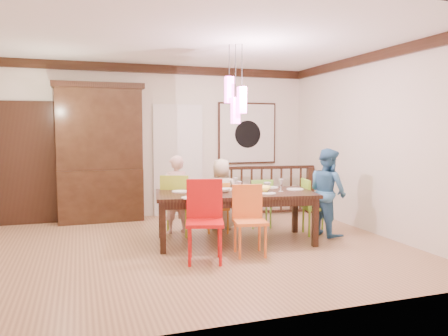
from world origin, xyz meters
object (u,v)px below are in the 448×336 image
object	(u,v)px
balustrade	(266,189)
china_hutch	(100,153)
dining_table	(235,197)
person_end_right	(328,192)
person_far_left	(176,194)
chair_far_left	(177,200)
chair_end_right	(316,203)
person_far_mid	(221,194)

from	to	relation	value
balustrade	china_hutch	bearing A→B (deg)	-178.34
china_hutch	balustrade	size ratio (longest dim) A/B	1.28
dining_table	person_end_right	xyz separation A→B (m)	(1.54, -0.05, 0.02)
person_far_left	chair_far_left	bearing A→B (deg)	76.66
chair_end_right	person_far_mid	xyz separation A→B (m)	(-1.32, 0.85, 0.09)
dining_table	chair_far_left	bearing A→B (deg)	145.24
person_far_mid	person_end_right	world-z (taller)	person_end_right
china_hutch	person_far_left	world-z (taller)	china_hutch
dining_table	person_end_right	size ratio (longest dim) A/B	1.78
person_far_left	chair_end_right	bearing A→B (deg)	152.33
chair_end_right	china_hutch	world-z (taller)	china_hutch
dining_table	balustrade	xyz separation A→B (m)	(1.32, 1.83, -0.18)
dining_table	person_far_mid	xyz separation A→B (m)	(0.07, 0.88, -0.08)
dining_table	person_far_mid	bearing A→B (deg)	94.24
chair_end_right	balustrade	world-z (taller)	balustrade
dining_table	china_hutch	distance (m)	2.90
balustrade	chair_end_right	bearing A→B (deg)	-79.89
chair_far_left	person_far_left	world-z (taller)	person_far_left
dining_table	person_end_right	world-z (taller)	person_end_right
chair_far_left	person_far_left	distance (m)	0.17
person_end_right	dining_table	bearing A→B (deg)	81.85
china_hutch	balustrade	bearing A→B (deg)	-6.29
chair_far_left	chair_end_right	size ratio (longest dim) A/B	1.09
balustrade	person_far_mid	bearing A→B (deg)	-134.65
person_far_left	person_far_mid	xyz separation A→B (m)	(0.79, 0.03, -0.03)
person_end_right	chair_far_left	bearing A→B (deg)	65.40
chair_end_right	person_far_mid	size ratio (longest dim) A/B	0.74
dining_table	chair_far_left	distance (m)	1.02
chair_far_left	balustrade	world-z (taller)	chair_far_left
dining_table	person_far_mid	size ratio (longest dim) A/B	2.06
china_hutch	person_far_mid	world-z (taller)	china_hutch
dining_table	china_hutch	size ratio (longest dim) A/B	0.98
chair_far_left	person_end_right	size ratio (longest dim) A/B	0.70
chair_far_left	china_hutch	bearing A→B (deg)	-31.83
person_far_mid	person_end_right	xyz separation A→B (m)	(1.47, -0.93, 0.09)
chair_far_left	balustrade	bearing A→B (deg)	-129.22
balustrade	dining_table	bearing A→B (deg)	-117.85
china_hutch	chair_end_right	bearing A→B (deg)	-33.80
person_far_mid	dining_table	bearing A→B (deg)	107.74
chair_end_right	china_hutch	xyz separation A→B (m)	(-3.21, 2.15, 0.75)
chair_far_left	person_far_mid	xyz separation A→B (m)	(0.81, 0.18, 0.04)
chair_far_left	dining_table	bearing A→B (deg)	158.21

